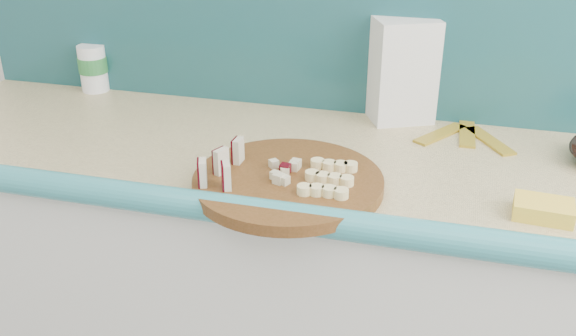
% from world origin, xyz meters
% --- Properties ---
extents(kitchen_counter, '(2.20, 0.63, 0.91)m').
position_xyz_m(kitchen_counter, '(0.10, 1.50, 0.46)').
color(kitchen_counter, silver).
rests_on(kitchen_counter, ground).
extents(backsplash, '(2.20, 0.02, 0.50)m').
position_xyz_m(backsplash, '(0.10, 1.79, 1.16)').
color(backsplash, teal).
rests_on(backsplash, kitchen_counter).
extents(cutting_board, '(0.40, 0.40, 0.02)m').
position_xyz_m(cutting_board, '(0.02, 1.32, 0.92)').
color(cutting_board, '#482A0F').
rests_on(cutting_board, kitchen_counter).
extents(apple_wedges, '(0.07, 0.15, 0.05)m').
position_xyz_m(apple_wedges, '(-0.11, 1.28, 0.96)').
color(apple_wedges, beige).
rests_on(apple_wedges, cutting_board).
extents(apple_chunks, '(0.05, 0.06, 0.02)m').
position_xyz_m(apple_chunks, '(-0.00, 1.32, 0.94)').
color(apple_chunks, beige).
rests_on(apple_chunks, cutting_board).
extents(banana_slices, '(0.10, 0.15, 0.02)m').
position_xyz_m(banana_slices, '(0.11, 1.32, 0.94)').
color(banana_slices, '#F8E398').
rests_on(banana_slices, cutting_board).
extents(flour_bag, '(0.18, 0.16, 0.26)m').
position_xyz_m(flour_bag, '(0.20, 1.76, 1.04)').
color(flour_bag, silver).
rests_on(flour_bag, kitchen_counter).
extents(canister, '(0.08, 0.08, 0.13)m').
position_xyz_m(canister, '(-0.68, 1.76, 0.98)').
color(canister, white).
rests_on(canister, kitchen_counter).
extents(sponge, '(0.11, 0.08, 0.03)m').
position_xyz_m(sponge, '(0.52, 1.33, 0.93)').
color(sponge, yellow).
rests_on(sponge, kitchen_counter).
extents(banana_peel, '(0.24, 0.20, 0.01)m').
position_xyz_m(banana_peel, '(0.37, 1.68, 0.91)').
color(banana_peel, gold).
rests_on(banana_peel, kitchen_counter).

